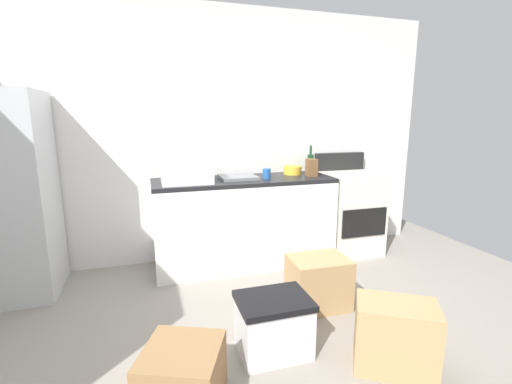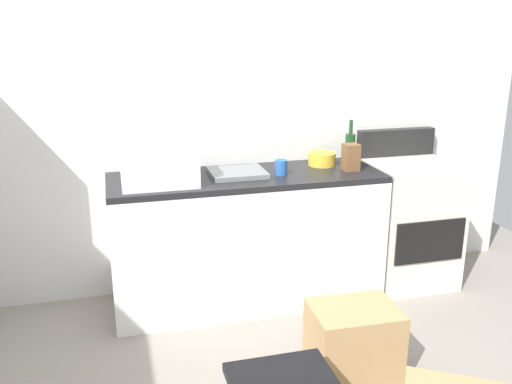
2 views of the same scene
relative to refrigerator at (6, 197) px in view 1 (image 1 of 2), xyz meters
name	(u,v)px [view 1 (image 1 of 2)]	position (x,y,z in m)	size (l,w,h in m)	color
ground_plane	(248,332)	(1.75, -1.15, -0.86)	(6.00, 6.00, 0.00)	gray
wall_back	(207,137)	(1.75, 0.40, 0.44)	(5.00, 0.10, 2.60)	silver
kitchen_counter	(244,222)	(2.05, 0.05, -0.41)	(1.80, 0.60, 0.90)	white
refrigerator	(6,197)	(0.00, 0.00, 0.00)	(0.68, 0.66, 1.72)	silver
stove_oven	(349,211)	(3.27, 0.06, -0.39)	(0.60, 0.61, 1.10)	silver
microwave	(186,169)	(1.48, -0.03, 0.18)	(0.46, 0.34, 0.27)	white
sink_basin	(238,177)	(1.99, 0.06, 0.06)	(0.36, 0.32, 0.03)	slate
wine_bottle	(310,163)	(2.86, 0.22, 0.15)	(0.07, 0.07, 0.30)	#193F1E
coffee_mug	(267,174)	(2.27, -0.01, 0.09)	(0.08, 0.08, 0.10)	#2659A5
knife_block	(312,168)	(2.76, -0.01, 0.13)	(0.10, 0.10, 0.18)	brown
mixing_bowl	(293,170)	(2.62, 0.17, 0.09)	(0.19, 0.19, 0.09)	gold
cardboard_box_large	(395,336)	(2.49, -1.76, -0.65)	(0.46, 0.30, 0.42)	tan
cardboard_box_medium	(318,282)	(2.39, -0.97, -0.65)	(0.46, 0.35, 0.41)	tan
cardboard_box_small	(182,376)	(1.24, -1.66, -0.70)	(0.40, 0.40, 0.32)	olive
storage_bin	(273,325)	(1.85, -1.40, -0.67)	(0.46, 0.36, 0.38)	silver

